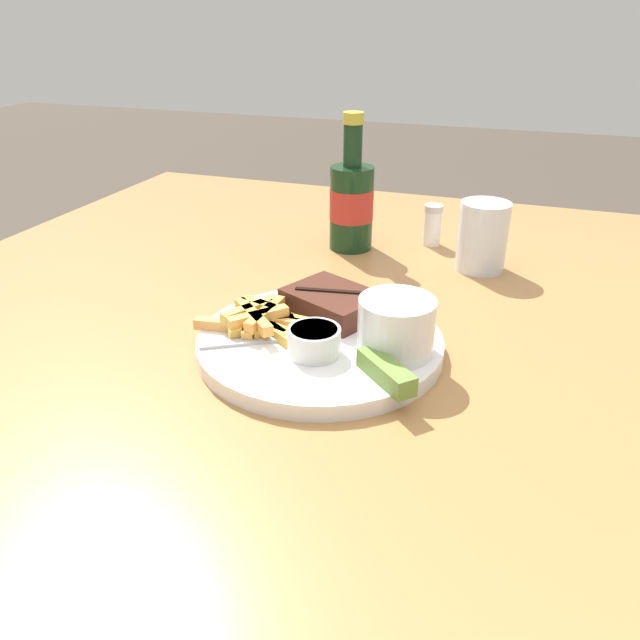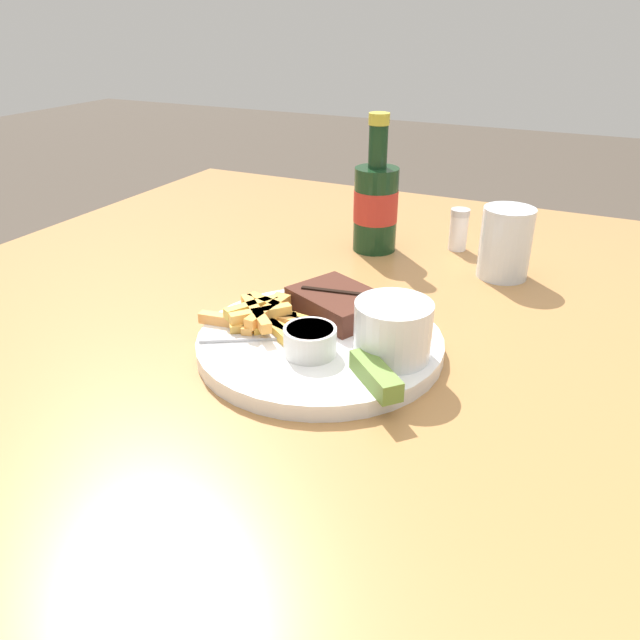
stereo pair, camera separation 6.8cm
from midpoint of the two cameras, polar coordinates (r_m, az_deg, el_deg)
The scene contains 11 objects.
dining_table at distance 0.73m, azimuth -2.67°, elevation -7.60°, with size 1.23×1.34×0.74m.
dinner_plate at distance 0.69m, azimuth -2.81°, elevation -2.22°, with size 0.27×0.27×0.02m.
steak_portion at distance 0.73m, azimuth -1.48°, elevation 1.56°, with size 0.13×0.12×0.03m.
fries_pile at distance 0.71m, azimuth -8.21°, elevation -0.05°, with size 0.14×0.11×0.02m.
coleslaw_cup at distance 0.64m, azimuth 4.01°, elevation -0.37°, with size 0.08×0.08×0.06m.
dipping_sauce_cup at distance 0.64m, azimuth -3.55°, elevation -1.91°, with size 0.06×0.06×0.03m.
pickle_spear at distance 0.60m, azimuth 2.85°, elevation -4.82°, with size 0.07×0.07×0.02m.
fork_utensil at distance 0.68m, azimuth -8.71°, elevation -1.97°, with size 0.12×0.08×0.00m.
beer_bottle at distance 0.97m, azimuth 0.88°, elevation 10.68°, with size 0.07×0.07×0.21m.
drinking_glass at distance 0.92m, azimuth 12.60°, elevation 7.43°, with size 0.07×0.07×0.10m.
salt_shaker at distance 1.01m, azimuth 8.34°, elevation 8.57°, with size 0.03×0.03×0.07m.
Camera 1 is at (0.20, -0.57, 1.08)m, focal length 35.00 mm.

